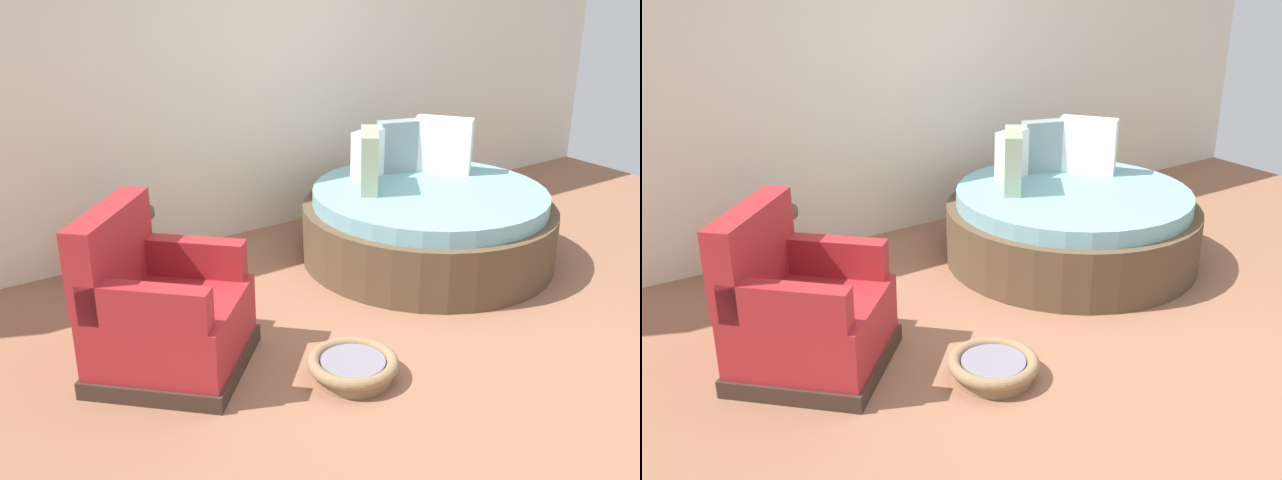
{
  "view_description": "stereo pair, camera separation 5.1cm",
  "coord_description": "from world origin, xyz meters",
  "views": [
    {
      "loc": [
        -2.88,
        -2.82,
        2.23
      ],
      "look_at": [
        -0.52,
        0.62,
        0.55
      ],
      "focal_mm": 41.26,
      "sensor_mm": 36.0,
      "label": 1
    },
    {
      "loc": [
        -2.83,
        -2.85,
        2.23
      ],
      "look_at": [
        -0.52,
        0.62,
        0.55
      ],
      "focal_mm": 41.26,
      "sensor_mm": 36.0,
      "label": 2
    }
  ],
  "objects": [
    {
      "name": "ground_plane",
      "position": [
        0.0,
        0.0,
        -0.01
      ],
      "size": [
        8.0,
        8.0,
        0.02
      ],
      "primitive_type": "cube",
      "color": "#936047"
    },
    {
      "name": "back_wall",
      "position": [
        0.0,
        2.32,
        1.41
      ],
      "size": [
        8.0,
        0.12,
        2.82
      ],
      "primitive_type": "cube",
      "color": "silver",
      "rests_on": "ground_plane"
    },
    {
      "name": "round_daybed",
      "position": [
        0.72,
        1.01,
        0.29
      ],
      "size": [
        1.89,
        1.89,
        0.99
      ],
      "color": "brown",
      "rests_on": "ground_plane"
    },
    {
      "name": "red_armchair",
      "position": [
        -1.56,
        0.65,
        0.33
      ],
      "size": [
        1.13,
        1.13,
        0.94
      ],
      "color": "#38281E",
      "rests_on": "ground_plane"
    },
    {
      "name": "pet_basket",
      "position": [
        -0.75,
        -0.04,
        0.07
      ],
      "size": [
        0.51,
        0.51,
        0.13
      ],
      "color": "#8E704C",
      "rests_on": "ground_plane"
    },
    {
      "name": "side_table",
      "position": [
        -1.31,
        1.89,
        0.43
      ],
      "size": [
        0.44,
        0.44,
        0.52
      ],
      "color": "brown",
      "rests_on": "ground_plane"
    }
  ]
}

